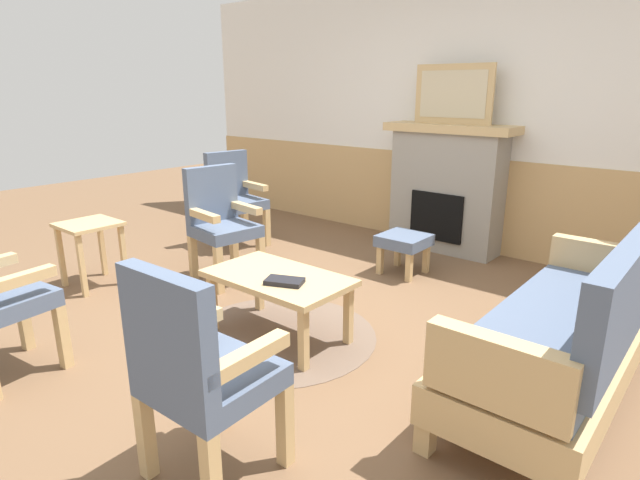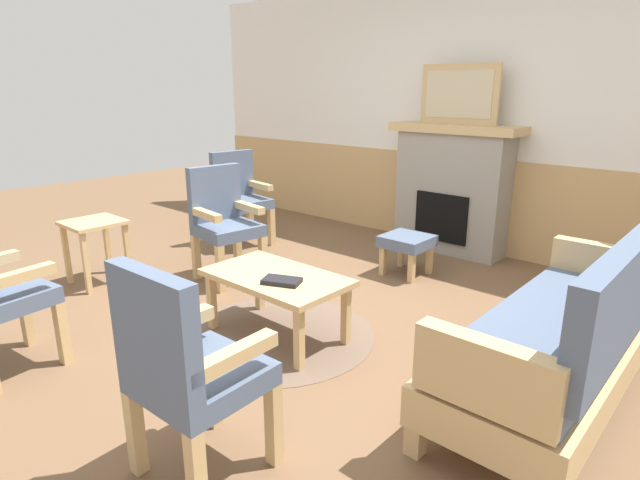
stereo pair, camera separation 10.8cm
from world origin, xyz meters
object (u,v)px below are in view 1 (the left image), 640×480
at_px(coffee_table, 278,283).
at_px(armchair_front_center, 198,367).
at_px(book_on_table, 284,281).
at_px(framed_picture, 453,94).
at_px(footstool, 404,243).
at_px(armchair_by_window_left, 234,195).
at_px(armchair_near_fireplace, 220,219).
at_px(couch, 568,332).
at_px(side_table, 90,236).
at_px(fireplace, 447,187).

xyz_separation_m(coffee_table, armchair_front_center, (0.69, -1.16, 0.15)).
bearing_deg(book_on_table, framed_picture, 94.59).
relative_size(footstool, armchair_by_window_left, 0.41).
bearing_deg(armchair_near_fireplace, book_on_table, -23.49).
height_order(framed_picture, coffee_table, framed_picture).
xyz_separation_m(couch, side_table, (-3.55, -0.77, 0.04)).
xyz_separation_m(armchair_near_fireplace, side_table, (-0.71, -0.81, -0.10)).
xyz_separation_m(couch, armchair_by_window_left, (-3.55, 0.81, 0.14)).
bearing_deg(couch, armchair_front_center, -121.82).
height_order(coffee_table, armchair_front_center, armchair_front_center).
distance_m(coffee_table, side_table, 1.89).
bearing_deg(side_table, armchair_front_center, -17.97).
relative_size(framed_picture, armchair_near_fireplace, 0.82).
bearing_deg(fireplace, armchair_near_fireplace, -118.21).
bearing_deg(armchair_front_center, armchair_near_fireplace, 138.40).
relative_size(framed_picture, coffee_table, 0.83).
xyz_separation_m(framed_picture, footstool, (0.06, -0.90, -1.28)).
bearing_deg(coffee_table, footstool, 90.15).
distance_m(framed_picture, armchair_near_fireplace, 2.52).
height_order(framed_picture, couch, framed_picture).
xyz_separation_m(fireplace, armchair_by_window_left, (-1.80, -1.26, -0.11)).
bearing_deg(book_on_table, armchair_by_window_left, 146.42).
xyz_separation_m(framed_picture, coffee_table, (0.07, -2.51, -1.17)).
distance_m(coffee_table, armchair_front_center, 1.36).
xyz_separation_m(armchair_by_window_left, side_table, (0.01, -1.58, -0.10)).
height_order(framed_picture, book_on_table, framed_picture).
bearing_deg(fireplace, armchair_by_window_left, -145.01).
bearing_deg(coffee_table, couch, 14.70).
bearing_deg(couch, footstool, 145.22).
xyz_separation_m(couch, armchair_near_fireplace, (-2.84, 0.04, 0.14)).
bearing_deg(armchair_by_window_left, footstool, 10.92).
relative_size(framed_picture, armchair_front_center, 0.82).
distance_m(framed_picture, armchair_front_center, 3.88).
relative_size(couch, armchair_near_fireplace, 1.84).
relative_size(couch, side_table, 3.27).
distance_m(framed_picture, book_on_table, 2.83).
distance_m(book_on_table, armchair_near_fireplace, 1.42).
bearing_deg(side_table, fireplace, 57.71).
bearing_deg(framed_picture, armchair_by_window_left, -145.01).
distance_m(fireplace, armchair_front_center, 3.75).
relative_size(armchair_near_fireplace, armchair_by_window_left, 1.00).
relative_size(couch, armchair_front_center, 1.84).
distance_m(couch, book_on_table, 1.63).
xyz_separation_m(fireplace, armchair_front_center, (0.76, -3.67, -0.11)).
height_order(fireplace, coffee_table, fireplace).
xyz_separation_m(framed_picture, armchair_near_fireplace, (-1.09, -2.03, -1.02)).
bearing_deg(armchair_near_fireplace, side_table, -131.05).
bearing_deg(coffee_table, armchair_front_center, -59.24).
bearing_deg(footstool, armchair_near_fireplace, -135.59).
bearing_deg(side_table, footstool, 46.22).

